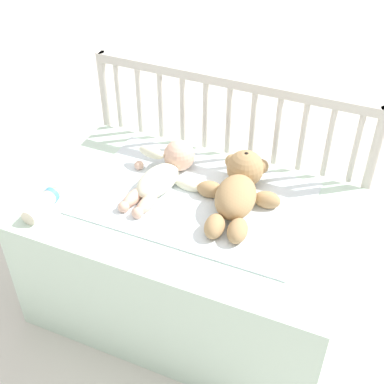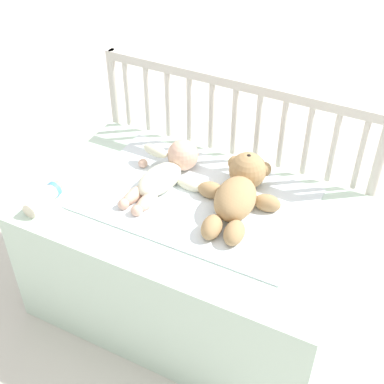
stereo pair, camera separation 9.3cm
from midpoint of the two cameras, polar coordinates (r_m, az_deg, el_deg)
The scene contains 7 objects.
ground_plane at distance 2.27m, azimuth 1.02°, elevation -11.64°, with size 12.00×12.00×0.00m, color silver.
crib_mattress at distance 2.07m, azimuth 1.10°, elevation -7.12°, with size 1.14×0.71×0.52m.
crib_rail at distance 2.12m, azimuth 5.71°, elevation 5.97°, with size 1.14×0.04×0.85m.
blanket at distance 1.93m, azimuth 1.99°, elevation -0.76°, with size 0.81×0.52×0.01m.
teddy_bear at distance 1.89m, azimuth 6.46°, elevation 0.11°, with size 0.31×0.42×0.14m.
baby at distance 1.98m, azimuth -1.36°, elevation 2.14°, with size 0.29×0.40×0.12m.
baby_bottle at distance 1.95m, azimuth -14.10°, elevation -0.58°, with size 0.06×0.18×0.06m.
Camera 2 is at (0.65, -1.27, 1.77)m, focal length 50.00 mm.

